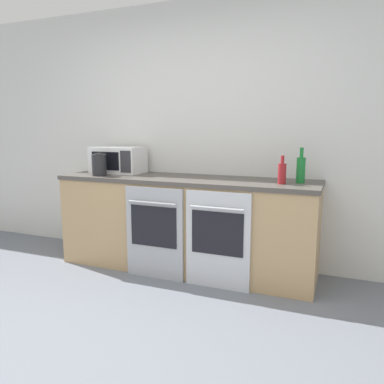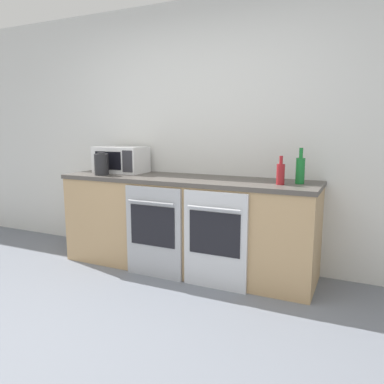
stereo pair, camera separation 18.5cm
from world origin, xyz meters
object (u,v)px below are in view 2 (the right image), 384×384
object	(u,v)px
bottle_red	(281,173)
bottle_green	(300,170)
oven_left	(153,232)
oven_right	(215,240)
microwave	(121,160)
kettle	(101,164)

from	to	relation	value
bottle_red	bottle_green	size ratio (longest dim) A/B	0.79
bottle_red	bottle_green	world-z (taller)	bottle_green
oven_left	bottle_green	xyz separation A→B (m)	(1.22, 0.38, 0.59)
bottle_green	bottle_red	bearing A→B (deg)	-139.24
bottle_red	bottle_green	xyz separation A→B (m)	(0.14, 0.12, 0.02)
bottle_red	oven_left	bearing A→B (deg)	-166.44
bottle_red	bottle_green	bearing A→B (deg)	40.76
oven_left	oven_right	xyz separation A→B (m)	(0.60, 0.00, 0.00)
oven_right	bottle_red	size ratio (longest dim) A/B	3.53
oven_right	bottle_red	bearing A→B (deg)	28.68
microwave	oven_right	bearing A→B (deg)	-19.32
oven_right	kettle	world-z (taller)	kettle
kettle	bottle_red	bearing A→B (deg)	3.20
microwave	bottle_red	world-z (taller)	microwave
bottle_green	kettle	bearing A→B (deg)	-173.46
bottle_green	kettle	size ratio (longest dim) A/B	1.36
bottle_green	microwave	bearing A→B (deg)	178.20
microwave	oven_left	bearing A→B (deg)	-34.11
bottle_green	kettle	xyz separation A→B (m)	(-1.90, -0.22, -0.01)
bottle_green	kettle	distance (m)	1.92
oven_left	oven_right	bearing A→B (deg)	0.00
oven_right	microwave	xyz separation A→B (m)	(-1.25, 0.44, 0.61)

